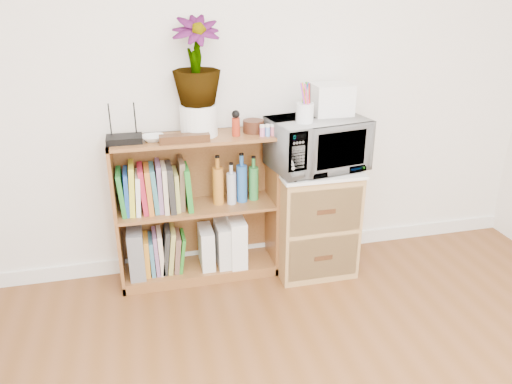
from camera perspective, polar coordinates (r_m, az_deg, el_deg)
name	(u,v)px	position (r m, az deg, el deg)	size (l,w,h in m)	color
skirting_board	(247,251)	(3.54, -1.07, -6.73)	(4.00, 0.02, 0.10)	white
bookshelf	(197,209)	(3.17, -6.76, -1.96)	(1.00, 0.30, 0.95)	brown
wicker_unit	(313,220)	(3.31, 6.49, -3.17)	(0.50, 0.45, 0.70)	#9E7542
microwave	(317,144)	(3.11, 6.98, 5.52)	(0.57, 0.39, 0.32)	white
pen_cup	(305,113)	(2.96, 5.59, 9.00)	(0.10, 0.10, 0.11)	white
small_appliance	(331,99)	(3.16, 8.61, 10.45)	(0.24, 0.20, 0.19)	white
router	(124,139)	(2.96, -14.81, 5.86)	(0.20, 0.14, 0.04)	black
white_bowl	(153,138)	(2.95, -11.67, 6.05)	(0.13, 0.13, 0.03)	silver
plant_pot	(199,120)	(3.00, -6.56, 8.17)	(0.22, 0.22, 0.19)	white
potted_plant	(196,61)	(2.93, -6.87, 14.60)	(0.28, 0.28, 0.49)	#2E6628
trinket_box	(185,138)	(2.89, -8.16, 6.09)	(0.29, 0.07, 0.05)	#331D0D
kokeshi_doll	(236,127)	(2.98, -2.31, 7.45)	(0.05, 0.05, 0.11)	#9E2813
wooden_bowl	(253,126)	(3.06, -0.30, 7.53)	(0.13, 0.13, 0.07)	#371B0F
paint_jars	(268,132)	(2.98, 1.34, 6.89)	(0.10, 0.04, 0.05)	pink
file_box	(136,251)	(3.27, -13.54, -6.54)	(0.09, 0.25, 0.32)	slate
magazine_holder_left	(206,247)	(3.29, -5.70, -6.25)	(0.08, 0.21, 0.27)	silver
magazine_holder_mid	(223,244)	(3.30, -3.76, -5.90)	(0.09, 0.23, 0.29)	silver
magazine_holder_right	(236,239)	(3.30, -2.30, -5.44)	(0.10, 0.26, 0.32)	white
cookbooks	(155,188)	(3.09, -11.45, 0.40)	(0.44, 0.20, 0.31)	#20792D
liquor_bottles	(235,180)	(3.13, -2.37, 1.33)	(0.30, 0.07, 0.31)	#B66D22
lower_books	(164,251)	(3.28, -10.51, -6.65)	(0.26, 0.19, 0.30)	orange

